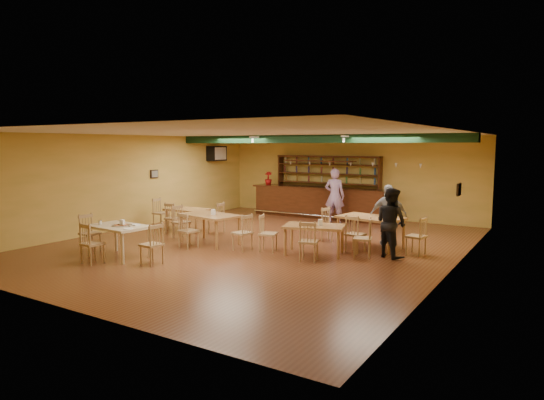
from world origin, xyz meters
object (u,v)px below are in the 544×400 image
Objects in this scene: dining_table_d at (314,240)px; patron_right_a at (391,223)px; dining_table_c at (210,229)px; bar_counter at (320,202)px; dining_table_a at (188,219)px; near_table at (119,241)px; dining_table_b at (370,232)px; patron_bar at (335,196)px.

patron_right_a is (1.69, 0.70, 0.48)m from dining_table_d.
patron_right_a is (4.69, 1.06, 0.43)m from dining_table_c.
bar_counter is 5.13m from dining_table_a.
patron_right_a is (5.51, 3.46, 0.45)m from near_table.
dining_table_c is at bearing 75.00° from near_table.
patron_right_a is at bearing -35.49° from dining_table_b.
dining_table_c is 4.82m from patron_right_a.
patron_right_a reaches higher than dining_table_d.
dining_table_d is (2.54, -5.46, -0.20)m from bar_counter.
dining_table_c is at bearing 40.31° from patron_right_a.
near_table is at bearing -128.35° from dining_table_b.
patron_bar is (2.25, 7.39, 0.55)m from near_table.
near_table is at bearing 59.71° from patron_right_a.
dining_table_d is 4.92m from patron_bar.
patron_bar reaches higher than patron_right_a.
patron_right_a reaches higher than dining_table_b.
dining_table_b reaches higher than dining_table_c.
patron_bar is 1.12× the size of patron_right_a.
dining_table_c is 0.86× the size of patron_bar.
dining_table_a is 0.93× the size of dining_table_d.
patron_bar reaches higher than bar_counter.
bar_counter is 6.02m from dining_table_d.
dining_table_b is 0.97× the size of patron_right_a.
near_table reaches higher than dining_table_a.
dining_table_b is 6.35m from near_table.
dining_table_a is 5.07m from dining_table_d.
bar_counter is 5.84m from dining_table_c.
dining_table_b is 1.13× the size of near_table.
bar_counter reaches higher than dining_table_c.
patron_right_a is at bearing 121.00° from patron_bar.
dining_table_b is 4.02m from patron_bar.
dining_table_b is at bearing 119.48° from patron_bar.
dining_table_a is at bearing 111.30° from near_table.
patron_bar reaches higher than near_table.
dining_table_a is 0.83× the size of dining_table_b.
near_table is (-4.71, -4.26, -0.02)m from dining_table_b.
dining_table_b is at bearing 35.44° from dining_table_c.
dining_table_a is at bearing -118.52° from bar_counter.
dining_table_c is 1.12× the size of near_table.
near_table is (-3.82, -2.76, 0.03)m from dining_table_d.
dining_table_c is 3.02m from dining_table_d.
dining_table_c is at bearing -94.50° from bar_counter.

